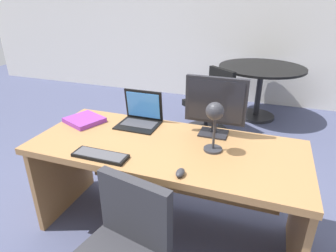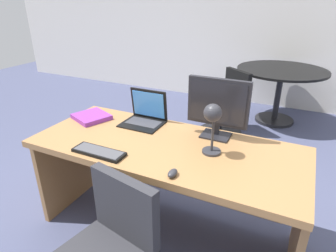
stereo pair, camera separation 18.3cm
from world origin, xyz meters
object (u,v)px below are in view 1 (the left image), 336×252
mouse (180,173)px  keyboard (100,156)px  desk_lamp (214,117)px  book (84,120)px  laptop (141,113)px  monitor (216,103)px  meeting_table (260,79)px  desk (168,166)px  meeting_chair_near (210,108)px

mouse → keyboard: bearing=177.3°
mouse → desk_lamp: (0.11, 0.32, 0.22)m
keyboard → book: size_ratio=1.05×
laptop → desk_lamp: size_ratio=0.92×
monitor → desk_lamp: size_ratio=1.26×
laptop → meeting_table: 2.44m
monitor → meeting_table: monitor is taller
book → meeting_table: size_ratio=0.28×
monitor → meeting_table: bearing=84.9°
desk → book: 0.77m
laptop → mouse: size_ratio=3.71×
desk_lamp → book: desk_lamp is taller
monitor → meeting_chair_near: bearing=102.2°
laptop → keyboard: bearing=-91.8°
laptop → mouse: laptop is taller
laptop → meeting_table: laptop is taller
keyboard → mouse: 0.53m
keyboard → laptop: bearing=88.2°
desk → monitor: bearing=39.6°
desk → desk_lamp: bearing=-7.5°
keyboard → meeting_chair_near: bearing=83.6°
desk → monitor: (0.27, 0.22, 0.43)m
meeting_chair_near → desk_lamp: bearing=-78.2°
meeting_chair_near → desk: bearing=-87.5°
desk → laptop: (-0.31, 0.24, 0.27)m
monitor → book: monitor is taller
laptop → desk_lamp: (0.62, -0.28, 0.16)m
monitor → meeting_table: size_ratio=0.36×
keyboard → desk_lamp: (0.64, 0.30, 0.23)m
mouse → desk_lamp: size_ratio=0.25×
desk → mouse: bearing=-61.2°
book → laptop: bearing=18.5°
monitor → book: 1.03m
laptop → desk: bearing=-37.5°
desk_lamp → book: (-1.05, 0.13, -0.22)m
monitor → keyboard: monitor is taller
desk_lamp → keyboard: bearing=-155.1°
keyboard → mouse: mouse is taller
laptop → meeting_chair_near: bearing=81.9°
monitor → keyboard: 0.84m
desk_lamp → book: size_ratio=1.02×
laptop → meeting_table: bearing=71.2°
monitor → laptop: 0.60m
mouse → meeting_table: size_ratio=0.07×
desk → meeting_chair_near: size_ratio=2.24×
mouse → desk_lamp: bearing=70.8°
monitor → mouse: (-0.07, -0.58, -0.22)m
meeting_chair_near → monitor: bearing=-77.8°
monitor → keyboard: (-0.59, -0.56, -0.23)m
keyboard → meeting_chair_near: (0.24, 2.17, -0.42)m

